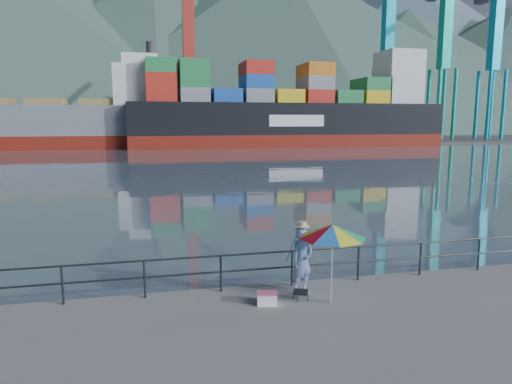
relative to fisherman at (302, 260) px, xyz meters
The scene contains 13 objects.
harbor_water 128.89m from the fisherman, 90.48° to the left, with size 500.00×280.00×0.00m, color #4B5B67.
far_dock 92.32m from the fisherman, 84.46° to the left, with size 200.00×40.00×0.40m, color #514F4C.
guardrail 1.30m from the fisherman, 151.69° to the left, with size 22.00×0.06×1.03m.
mountains 212.89m from the fisherman, 79.65° to the left, with size 600.00×332.80×80.00m.
port_cranes 89.40m from the fisherman, 70.16° to the left, with size 116.00×28.00×38.40m.
container_stacks 98.67m from the fisherman, 69.49° to the left, with size 58.00×5.40×7.80m.
fisherman is the anchor object (origin of this frame).
beach_umbrella 1.38m from the fisherman, 59.82° to the right, with size 1.94×1.94×2.05m.
folding_stool 0.92m from the fisherman, 110.99° to the right, with size 0.48×0.48×0.24m.
cooler_bag 1.44m from the fisherman, 153.40° to the right, with size 0.49×0.33×0.28m, color white.
fishing_rod 1.35m from the fisherman, 90.81° to the left, with size 0.02×0.02×2.25m, color black.
bulk_carrier 75.37m from the fisherman, 104.57° to the left, with size 48.60×8.41×14.50m.
container_ship 74.60m from the fisherman, 72.22° to the left, with size 57.63×9.60×18.10m.
Camera 1 is at (-2.68, -9.99, 4.59)m, focal length 32.00 mm.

